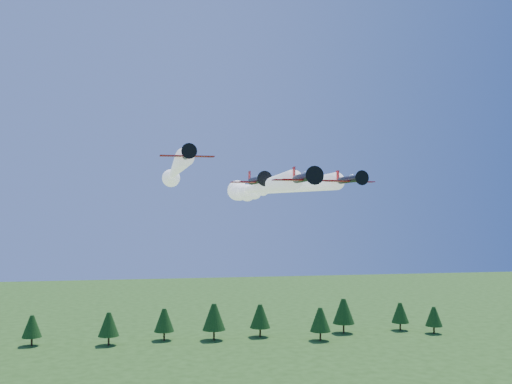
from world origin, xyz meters
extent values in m
cylinder|color=black|center=(1.48, -9.54, 44.46)|extent=(1.27, 5.55, 1.02)
cone|color=black|center=(1.63, -12.75, 44.46)|extent=(1.06, 0.96, 1.02)
cone|color=black|center=(1.66, -13.37, 44.46)|extent=(0.47, 0.48, 0.45)
cylinder|color=black|center=(1.66, -13.54, 44.46)|extent=(2.14, 0.14, 2.14)
cube|color=red|center=(1.50, -9.95, 44.13)|extent=(7.60, 1.72, 0.12)
cube|color=red|center=(1.32, -5.93, 44.51)|extent=(2.99, 1.00, 0.07)
cube|color=red|center=(1.31, -5.83, 45.32)|extent=(0.14, 0.97, 1.48)
ellipsoid|color=#96B6E9|center=(1.52, -10.46, 44.86)|extent=(0.79, 1.26, 0.64)
sphere|color=white|center=(0.08, 21.35, 44.46)|extent=(2.30, 2.30, 2.30)
sphere|color=white|center=(-0.10, 25.14, 44.46)|extent=(3.00, 3.00, 3.00)
sphere|color=white|center=(-0.27, 28.94, 44.46)|extent=(3.70, 3.70, 3.70)
cylinder|color=black|center=(-11.54, -1.19, 47.86)|extent=(0.96, 5.03, 0.93)
cone|color=black|center=(-11.52, -4.12, 47.86)|extent=(0.94, 0.84, 0.93)
cone|color=black|center=(-11.51, -4.68, 47.86)|extent=(0.41, 0.42, 0.41)
cylinder|color=black|center=(-11.51, -4.83, 47.86)|extent=(1.95, 0.05, 1.95)
cube|color=red|center=(-11.53, -1.56, 47.57)|extent=(6.89, 1.30, 0.11)
cube|color=red|center=(-11.56, 2.11, 47.91)|extent=(2.70, 0.81, 0.07)
cube|color=red|center=(-11.56, 2.21, 48.65)|extent=(0.09, 0.88, 1.35)
ellipsoid|color=#96B6E9|center=(-11.53, -2.03, 48.24)|extent=(0.68, 1.12, 0.58)
sphere|color=white|center=(-11.77, 36.04, 47.86)|extent=(2.30, 2.30, 2.30)
sphere|color=white|center=(-11.80, 40.77, 47.86)|extent=(3.00, 3.00, 3.00)
sphere|color=white|center=(-11.83, 45.51, 47.86)|extent=(3.70, 3.70, 3.70)
cylinder|color=black|center=(10.94, 1.00, 45.04)|extent=(1.61, 5.27, 0.96)
cone|color=black|center=(11.33, -2.00, 45.04)|extent=(1.06, 0.98, 0.96)
cone|color=black|center=(11.40, -2.57, 45.04)|extent=(0.47, 0.48, 0.42)
cylinder|color=black|center=(11.42, -2.73, 45.04)|extent=(2.01, 0.29, 2.02)
cube|color=red|center=(10.99, 0.62, 44.73)|extent=(7.22, 2.19, 0.12)
cube|color=red|center=(10.51, 4.38, 45.09)|extent=(2.87, 1.16, 0.07)
cube|color=red|center=(10.50, 4.48, 45.86)|extent=(0.20, 0.92, 1.39)
ellipsoid|color=#96B6E9|center=(11.05, 0.14, 45.43)|extent=(0.83, 1.23, 0.60)
sphere|color=white|center=(6.15, 38.55, 45.04)|extent=(2.30, 2.30, 2.30)
sphere|color=white|center=(5.54, 43.32, 45.04)|extent=(3.00, 3.00, 3.00)
sphere|color=white|center=(4.94, 48.09, 45.04)|extent=(3.70, 3.70, 3.70)
cylinder|color=black|center=(-0.62, 8.61, 45.26)|extent=(1.60, 5.82, 1.06)
cone|color=black|center=(-0.30, 5.28, 45.26)|extent=(1.15, 1.05, 1.06)
cone|color=black|center=(-0.24, 4.64, 45.26)|extent=(0.51, 0.52, 0.47)
cylinder|color=black|center=(-0.22, 4.46, 45.26)|extent=(2.23, 0.25, 2.23)
cube|color=red|center=(-0.58, 8.19, 44.92)|extent=(7.97, 2.17, 0.13)
cube|color=red|center=(-0.97, 12.37, 45.31)|extent=(3.15, 1.19, 0.07)
cube|color=red|center=(-0.98, 12.48, 46.16)|extent=(0.19, 1.01, 1.54)
ellipsoid|color=#96B6E9|center=(-0.52, 7.66, 45.69)|extent=(0.88, 1.34, 0.66)
cylinder|color=#382314|center=(20.83, 113.64, 1.49)|extent=(0.60, 0.60, 2.99)
cone|color=black|center=(20.83, 113.64, 6.82)|extent=(6.82, 6.82, 7.68)
cylinder|color=#382314|center=(50.17, 114.19, 1.63)|extent=(0.60, 0.60, 3.26)
cone|color=black|center=(50.17, 114.19, 7.46)|extent=(7.46, 7.46, 8.39)
cylinder|color=#382314|center=(-51.19, 113.92, 1.31)|extent=(0.60, 0.60, 2.61)
cone|color=black|center=(-51.19, 113.92, 5.98)|extent=(5.98, 5.98, 6.72)
cylinder|color=#382314|center=(80.25, 107.66, 1.26)|extent=(0.60, 0.60, 2.53)
cone|color=black|center=(80.25, 107.66, 5.78)|extent=(5.78, 5.78, 6.50)
cylinder|color=#382314|center=(-27.86, 110.24, 1.41)|extent=(0.60, 0.60, 2.83)
cone|color=black|center=(-27.86, 110.24, 6.46)|extent=(6.46, 6.46, 7.27)
cylinder|color=#382314|center=(-10.72, 114.14, 1.42)|extent=(0.60, 0.60, 2.84)
cone|color=black|center=(-10.72, 114.14, 6.48)|extent=(6.48, 6.48, 7.29)
cylinder|color=#382314|center=(5.14, 111.45, 1.63)|extent=(0.60, 0.60, 3.27)
cone|color=black|center=(5.14, 111.45, 7.47)|extent=(7.47, 7.47, 8.40)
cylinder|color=#382314|center=(38.77, 104.32, 1.47)|extent=(0.60, 0.60, 2.94)
cone|color=black|center=(38.77, 104.32, 6.71)|extent=(6.71, 6.71, 7.55)
cylinder|color=#382314|center=(71.37, 115.04, 1.34)|extent=(0.60, 0.60, 2.68)
cone|color=black|center=(71.37, 115.04, 6.12)|extent=(6.12, 6.12, 6.88)
camera|label=1|loc=(-16.47, -73.82, 39.90)|focal=40.00mm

